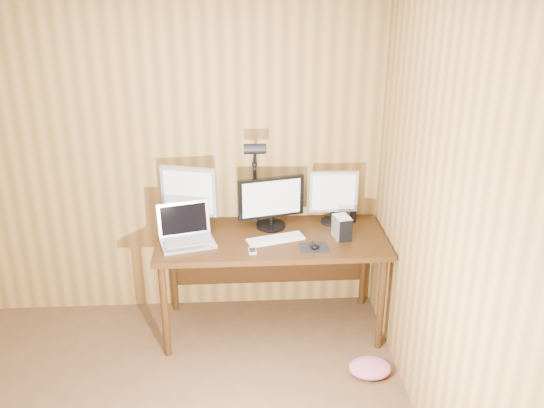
{
  "coord_description": "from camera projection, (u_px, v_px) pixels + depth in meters",
  "views": [
    {
      "loc": [
        0.72,
        -2.0,
        2.51
      ],
      "look_at": [
        0.93,
        1.58,
        1.02
      ],
      "focal_mm": 38.0,
      "sensor_mm": 36.0,
      "label": 1
    }
  ],
  "objects": [
    {
      "name": "room_shell",
      "position": [
        63.0,
        308.0,
        2.29
      ],
      "size": [
        4.0,
        4.0,
        4.0
      ],
      "color": "brown",
      "rests_on": "ground"
    },
    {
      "name": "desk",
      "position": [
        271.0,
        248.0,
        4.15
      ],
      "size": [
        1.6,
        0.7,
        0.75
      ],
      "color": "#3A1F0C",
      "rests_on": "floor"
    },
    {
      "name": "monitor_center",
      "position": [
        271.0,
        202.0,
        4.11
      ],
      "size": [
        0.48,
        0.21,
        0.38
      ],
      "rotation": [
        0.0,
        0.0,
        0.24
      ],
      "color": "black",
      "rests_on": "desk"
    },
    {
      "name": "monitor_left",
      "position": [
        189.0,
        196.0,
        4.09
      ],
      "size": [
        0.4,
        0.19,
        0.46
      ],
      "rotation": [
        0.0,
        0.0,
        -0.28
      ],
      "color": "black",
      "rests_on": "desk"
    },
    {
      "name": "monitor_right",
      "position": [
        333.0,
        196.0,
        4.17
      ],
      "size": [
        0.35,
        0.17,
        0.4
      ],
      "rotation": [
        0.0,
        0.0,
        -0.01
      ],
      "color": "black",
      "rests_on": "desk"
    },
    {
      "name": "laptop",
      "position": [
        186.0,
        233.0,
        3.95
      ],
      "size": [
        0.42,
        0.36,
        0.26
      ],
      "rotation": [
        0.0,
        0.0,
        0.25
      ],
      "color": "silver",
      "rests_on": "desk"
    },
    {
      "name": "keyboard",
      "position": [
        276.0,
        239.0,
        3.98
      ],
      "size": [
        0.42,
        0.23,
        0.02
      ],
      "rotation": [
        0.0,
        0.0,
        0.28
      ],
      "color": "white",
      "rests_on": "desk"
    },
    {
      "name": "mousepad",
      "position": [
        314.0,
        248.0,
        3.88
      ],
      "size": [
        0.2,
        0.16,
        0.0
      ],
      "primitive_type": "cube",
      "rotation": [
        0.0,
        0.0,
        0.02
      ],
      "color": "black",
      "rests_on": "desk"
    },
    {
      "name": "mouse",
      "position": [
        314.0,
        245.0,
        3.87
      ],
      "size": [
        0.08,
        0.12,
        0.04
      ],
      "primitive_type": "ellipsoid",
      "rotation": [
        0.0,
        0.0,
        0.18
      ],
      "color": "black",
      "rests_on": "mousepad"
    },
    {
      "name": "hard_drive",
      "position": [
        342.0,
        228.0,
        3.99
      ],
      "size": [
        0.13,
        0.16,
        0.16
      ],
      "rotation": [
        0.0,
        0.0,
        0.22
      ],
      "color": "silver",
      "rests_on": "desk"
    },
    {
      "name": "phone",
      "position": [
        252.0,
        251.0,
        3.83
      ],
      "size": [
        0.06,
        0.1,
        0.01
      ],
      "rotation": [
        0.0,
        0.0,
        0.06
      ],
      "color": "silver",
      "rests_on": "desk"
    },
    {
      "name": "speaker",
      "position": [
        353.0,
        215.0,
        4.25
      ],
      "size": [
        0.04,
        0.04,
        0.11
      ],
      "primitive_type": "cylinder",
      "color": "black",
      "rests_on": "desk"
    },
    {
      "name": "desk_lamp",
      "position": [
        255.0,
        170.0,
        4.08
      ],
      "size": [
        0.15,
        0.22,
        0.68
      ],
      "rotation": [
        0.0,
        0.0,
        0.21
      ],
      "color": "black",
      "rests_on": "desk"
    },
    {
      "name": "fabric_pile",
      "position": [
        370.0,
        368.0,
        3.81
      ],
      "size": [
        0.3,
        0.25,
        0.09
      ],
      "primitive_type": null,
      "rotation": [
        0.0,
        0.0,
        -0.07
      ],
      "color": "#C15D7F",
      "rests_on": "floor"
    }
  ]
}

